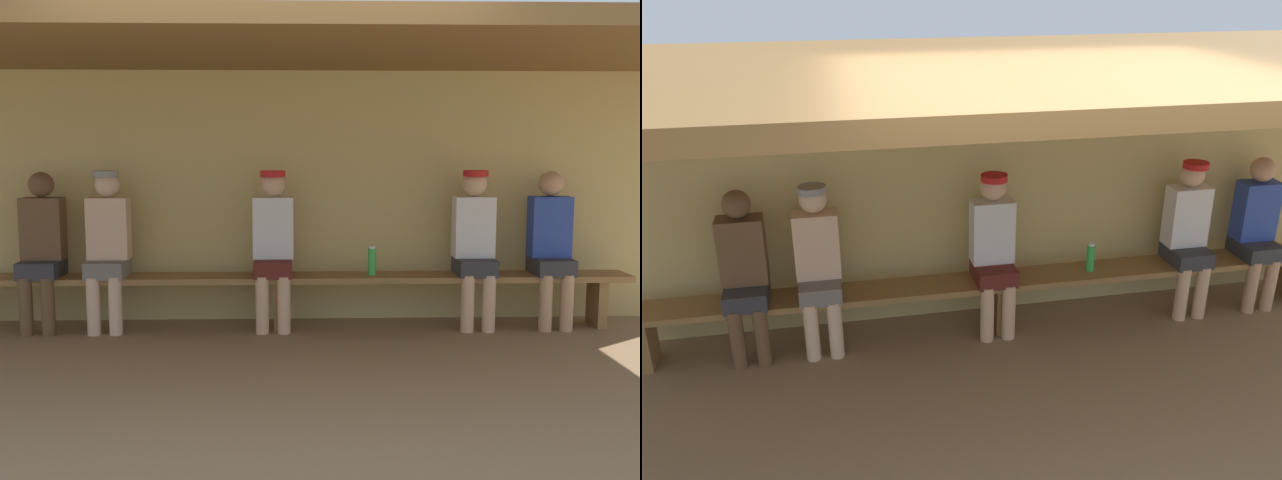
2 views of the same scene
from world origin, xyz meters
The scene contains 10 objects.
ground_plane centered at (0.00, 0.00, 0.00)m, with size 24.00×24.00×0.00m, color #8C6D4C.
back_wall centered at (0.00, 2.00, 1.10)m, with size 8.00×0.20×2.20m, color tan.
dugout_roof centered at (0.00, 0.70, 2.26)m, with size 8.00×2.80×0.12m, color brown.
bench centered at (0.00, 1.55, 0.39)m, with size 6.00×0.36×0.46m.
player_in_red centered at (-0.04, 1.55, 0.75)m, with size 0.34×0.42×1.34m.
player_with_sunglasses centered at (1.67, 1.55, 0.75)m, with size 0.34×0.42×1.34m.
player_middle centered at (2.33, 1.55, 0.73)m, with size 0.34×0.42×1.34m.
player_shirtless_tan centered at (-1.43, 1.55, 0.75)m, with size 0.34×0.42×1.34m.
player_rightmost centered at (-1.98, 1.55, 0.73)m, with size 0.34×0.42×1.34m.
water_bottle_orange centered at (0.79, 1.54, 0.58)m, with size 0.07×0.07×0.25m.
Camera 1 is at (0.14, -4.82, 1.58)m, focal length 42.68 mm.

